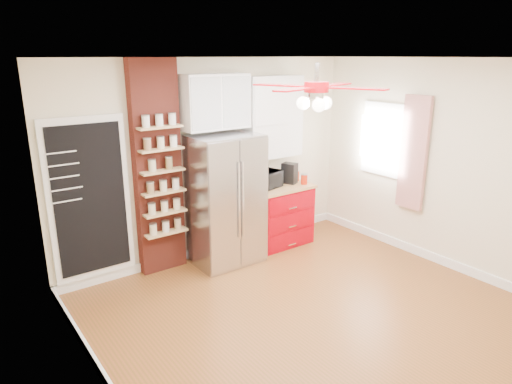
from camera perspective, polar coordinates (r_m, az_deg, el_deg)
floor at (r=5.29m, az=6.53°, el=-14.36°), size 4.50×4.50×0.00m
ceiling at (r=4.54m, az=7.69°, el=16.30°), size 4.50×4.50×0.00m
wall_back at (r=6.29m, az=-5.44°, el=4.06°), size 4.50×0.02×2.70m
wall_front at (r=3.65m, az=29.16°, el=-7.65°), size 4.50×0.02×2.70m
wall_left at (r=3.67m, az=-19.78°, el=-6.28°), size 0.02×4.00×2.70m
wall_right at (r=6.45m, az=21.90°, el=3.22°), size 0.02×4.00×2.70m
chalkboard at (r=5.68m, az=-20.05°, el=-0.92°), size 0.95×0.05×1.95m
brick_pillar at (r=5.85m, az=-12.21°, el=2.77°), size 0.60×0.16×2.70m
fridge at (r=6.09m, az=-3.94°, el=-0.98°), size 0.90×0.70×1.75m
upper_glass_cabinet at (r=5.99m, az=-5.20°, el=11.18°), size 0.90×0.35×0.70m
red_cabinet at (r=6.80m, az=2.84°, el=-2.80°), size 0.94×0.64×0.90m
upper_shelf_unit at (r=6.59m, az=2.08°, el=9.34°), size 0.90×0.30×1.15m
window at (r=6.90m, az=15.69°, el=6.33°), size 0.04×0.75×1.05m
curtain at (r=6.56m, az=19.10°, el=4.62°), size 0.06×0.40×1.55m
ceiling_fan at (r=4.55m, az=7.55°, el=12.82°), size 1.40×1.40×0.44m
toaster_oven at (r=6.50m, az=1.22°, el=1.56°), size 0.50×0.39×0.25m
coffee_maker at (r=6.76m, az=4.22°, el=2.36°), size 0.23×0.26×0.30m
canister_left at (r=6.73m, az=6.03°, el=1.58°), size 0.12×0.12×0.14m
canister_right at (r=6.91m, az=5.01°, el=2.04°), size 0.13×0.13×0.15m
pantry_jar_oats at (r=5.67m, az=-12.86°, el=3.21°), size 0.10×0.10×0.13m
pantry_jar_beans at (r=5.72m, az=-10.83°, el=3.52°), size 0.11×0.11×0.14m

